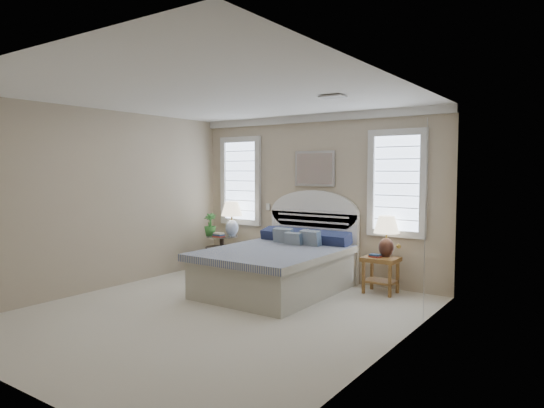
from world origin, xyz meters
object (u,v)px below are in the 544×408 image
Objects in this scene: bed at (280,265)px; nightstand_right at (381,267)px; floor_pot at (219,259)px; lamp_right at (386,232)px; side_table_left at (222,249)px; lamp_left at (232,215)px.

bed reaches higher than nightstand_right.
lamp_right is at bearing 5.71° from floor_pot.
lamp_right is at bearing 3.76° from side_table_left.
lamp_left reaches higher than lamp_right.
nightstand_right is 0.52m from lamp_right.
nightstand_right is at bearing 1.94° from side_table_left.
floor_pot is at bearing -76.29° from side_table_left.
lamp_left is (0.13, 0.12, 0.62)m from side_table_left.
nightstand_right is at bearing -0.48° from lamp_left.
floor_pot is 0.82m from lamp_left.
side_table_left is at bearing -176.24° from lamp_right.
side_table_left is 0.64m from lamp_left.
bed is 3.76× the size of lamp_right.
floor_pot is at bearing -174.29° from lamp_right.
side_table_left is 3.04m from lamp_right.
nightstand_right is at bearing 3.91° from floor_pot.
bed is at bearing -151.97° from nightstand_right.
floor_pot is 3.06m from lamp_right.
side_table_left reaches higher than nightstand_right.
floor_pot is (0.02, -0.10, -0.17)m from side_table_left.
nightstand_right is 0.88× the size of lamp_right.
bed is at bearing -16.85° from floor_pot.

